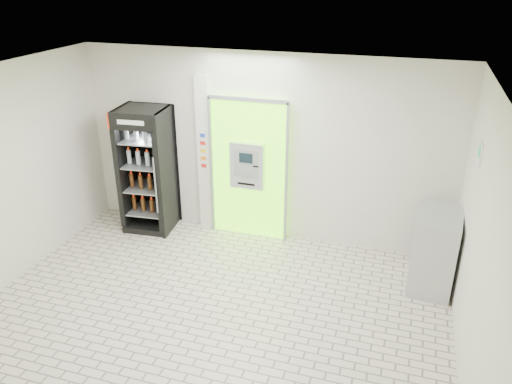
% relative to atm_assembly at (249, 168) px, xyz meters
% --- Properties ---
extents(ground, '(6.00, 6.00, 0.00)m').
position_rel_atm_assembly_xyz_m(ground, '(0.20, -2.41, -1.17)').
color(ground, '#C1B5A0').
rests_on(ground, ground).
extents(room_shell, '(6.00, 6.00, 6.00)m').
position_rel_atm_assembly_xyz_m(room_shell, '(0.20, -2.41, 0.67)').
color(room_shell, silver).
rests_on(room_shell, ground).
extents(atm_assembly, '(1.30, 0.24, 2.33)m').
position_rel_atm_assembly_xyz_m(atm_assembly, '(0.00, 0.00, 0.00)').
color(atm_assembly, '#6AE516').
rests_on(atm_assembly, ground).
extents(pillar, '(0.22, 0.11, 2.60)m').
position_rel_atm_assembly_xyz_m(pillar, '(-0.78, 0.04, 0.13)').
color(pillar, silver).
rests_on(pillar, ground).
extents(beverage_cooler, '(0.85, 0.79, 2.09)m').
position_rel_atm_assembly_xyz_m(beverage_cooler, '(-1.68, -0.26, -0.17)').
color(beverage_cooler, black).
rests_on(beverage_cooler, ground).
extents(steel_cabinet, '(0.65, 0.90, 1.13)m').
position_rel_atm_assembly_xyz_m(steel_cabinet, '(2.91, -0.69, -0.61)').
color(steel_cabinet, '#AEB1B6').
rests_on(steel_cabinet, ground).
extents(exit_sign, '(0.02, 0.22, 0.26)m').
position_rel_atm_assembly_xyz_m(exit_sign, '(3.19, -1.01, 0.95)').
color(exit_sign, white).
rests_on(exit_sign, room_shell).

